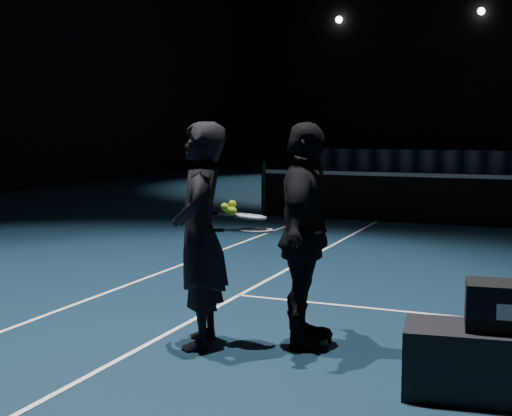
{
  "coord_description": "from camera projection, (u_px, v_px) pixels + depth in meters",
  "views": [
    {
      "loc": [
        -1.08,
        -13.22,
        1.79
      ],
      "look_at": [
        -3.26,
        -7.97,
        1.15
      ],
      "focal_mm": 50.0,
      "sensor_mm": 36.0,
      "label": 1
    }
  ],
  "objects": [
    {
      "name": "net_post_left",
      "position": [
        264.0,
        189.0,
        14.3
      ],
      "size": [
        0.1,
        0.1,
        1.1
      ],
      "primitive_type": "cylinder",
      "color": "black",
      "rests_on": "floor"
    },
    {
      "name": "player_a",
      "position": [
        200.0,
        235.0,
        5.78
      ],
      "size": [
        0.63,
        0.78,
        1.84
      ],
      "primitive_type": "imported",
      "rotation": [
        0.0,
        0.0,
        -1.24
      ],
      "color": "black",
      "rests_on": "floor"
    },
    {
      "name": "player_b",
      "position": [
        305.0,
        236.0,
        5.77
      ],
      "size": [
        0.64,
        1.14,
        1.84
      ],
      "primitive_type": "imported",
      "rotation": [
        0.0,
        0.0,
        1.76
      ],
      "color": "black",
      "rests_on": "floor"
    },
    {
      "name": "racket_lower",
      "position": [
        255.0,
        230.0,
        5.77
      ],
      "size": [
        0.71,
        0.46,
        0.03
      ],
      "primitive_type": null,
      "rotation": [
        0.0,
        0.0,
        0.38
      ],
      "color": "black",
      "rests_on": "player_a"
    },
    {
      "name": "racket_upper",
      "position": [
        249.0,
        216.0,
        5.8
      ],
      "size": [
        0.71,
        0.49,
        0.1
      ],
      "primitive_type": null,
      "rotation": [
        0.0,
        0.1,
        0.45
      ],
      "color": "black",
      "rests_on": "player_b"
    },
    {
      "name": "tennis_balls",
      "position": [
        231.0,
        209.0,
        5.76
      ],
      "size": [
        0.12,
        0.1,
        0.12
      ],
      "primitive_type": null,
      "color": "#B9ED32",
      "rests_on": "racket_upper"
    }
  ]
}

